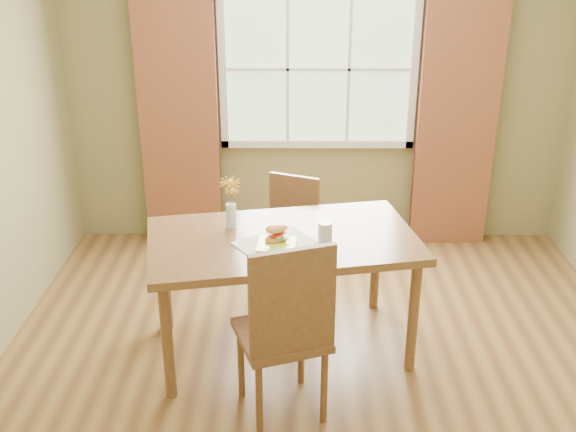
# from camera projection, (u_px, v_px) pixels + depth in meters

# --- Properties ---
(room) EXTENTS (4.24, 3.84, 2.74)m
(room) POSITION_uv_depth(u_px,v_px,m) (329.00, 160.00, 3.82)
(room) COLOR olive
(room) RESTS_ON ground
(window) EXTENTS (1.62, 0.06, 1.32)m
(window) POSITION_uv_depth(u_px,v_px,m) (318.00, 69.00, 5.48)
(window) COLOR #9ABD8E
(window) RESTS_ON room
(curtain_left) EXTENTS (0.65, 0.08, 2.20)m
(curtain_left) POSITION_uv_depth(u_px,v_px,m) (179.00, 120.00, 5.56)
(curtain_left) COLOR maroon
(curtain_left) RESTS_ON room
(curtain_right) EXTENTS (0.65, 0.08, 2.20)m
(curtain_right) POSITION_uv_depth(u_px,v_px,m) (457.00, 120.00, 5.55)
(curtain_right) COLOR maroon
(curtain_right) RESTS_ON room
(dining_table) EXTENTS (1.79, 1.22, 0.80)m
(dining_table) POSITION_uv_depth(u_px,v_px,m) (283.00, 249.00, 4.20)
(dining_table) COLOR brown
(dining_table) RESTS_ON room
(chair_near) EXTENTS (0.59, 0.59, 1.11)m
(chair_near) POSITION_uv_depth(u_px,v_px,m) (287.00, 327.00, 3.59)
(chair_near) COLOR brown
(chair_near) RESTS_ON room
(chair_far) EXTENTS (0.50, 0.50, 0.92)m
(chair_far) POSITION_uv_depth(u_px,v_px,m) (288.00, 234.00, 4.92)
(chair_far) COLOR brown
(chair_far) RESTS_ON room
(placemat) EXTENTS (0.56, 0.53, 0.01)m
(placemat) POSITION_uv_depth(u_px,v_px,m) (276.00, 243.00, 4.07)
(placemat) COLOR beige
(placemat) RESTS_ON dining_table
(plate) EXTENTS (0.25, 0.25, 0.01)m
(plate) POSITION_uv_depth(u_px,v_px,m) (277.00, 245.00, 4.02)
(plate) COLOR #C4E338
(plate) RESTS_ON placemat
(croissant_sandwich) EXTENTS (0.18, 0.17, 0.11)m
(croissant_sandwich) POSITION_uv_depth(u_px,v_px,m) (276.00, 233.00, 4.04)
(croissant_sandwich) COLOR #F79854
(croissant_sandwich) RESTS_ON plate
(water_glass) EXTENTS (0.09, 0.09, 0.13)m
(water_glass) POSITION_uv_depth(u_px,v_px,m) (325.00, 233.00, 4.06)
(water_glass) COLOR silver
(water_glass) RESTS_ON dining_table
(flower_vase) EXTENTS (0.13, 0.13, 0.33)m
(flower_vase) POSITION_uv_depth(u_px,v_px,m) (231.00, 199.00, 4.21)
(flower_vase) COLOR silver
(flower_vase) RESTS_ON dining_table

